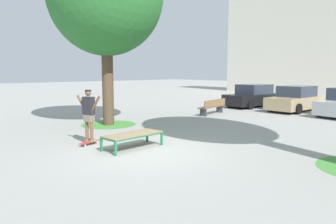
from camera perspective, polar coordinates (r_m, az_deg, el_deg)
The scene contains 8 objects.
ground_plane at distance 9.62m, azimuth -3.69°, elevation -7.08°, with size 120.00×120.00×0.00m, color #999993.
skate_box at distance 10.05m, azimuth -6.25°, elevation -4.05°, with size 0.85×1.94×0.46m.
skateboard at distance 10.86m, azimuth -13.64°, elevation -5.19°, with size 0.43×0.82×0.09m.
skater at distance 10.69m, azimuth -13.80°, elevation 0.03°, with size 0.98×0.39×1.69m.
grass_patch_near_left at distance 14.68m, azimuth -10.41°, elevation -2.18°, with size 2.42×2.42×0.01m, color #47893D.
car_black at distance 22.33m, azimuth 14.75°, elevation 2.67°, with size 2.21×4.34×1.50m.
car_tan at distance 20.76m, azimuth 21.56°, elevation 2.07°, with size 2.01×4.24×1.50m.
park_bench at distance 17.97m, azimuth 7.90°, elevation 1.01°, with size 0.90×2.44×0.83m.
Camera 1 is at (7.19, -5.92, 2.37)m, focal length 34.58 mm.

